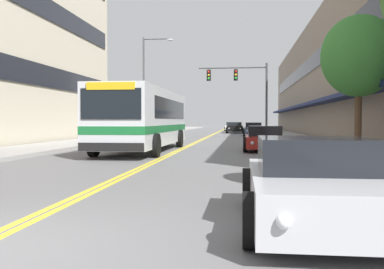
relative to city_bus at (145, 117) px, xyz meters
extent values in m
plane|color=slate|center=(1.67, 20.44, -1.71)|extent=(240.00, 240.00, 0.00)
cube|color=#9E9B96|center=(-5.65, 20.44, -1.62)|extent=(3.64, 106.00, 0.16)
cube|color=#9E9B96|center=(8.99, 20.44, -1.62)|extent=(3.64, 106.00, 0.16)
cube|color=yellow|center=(1.57, 20.44, -1.70)|extent=(0.14, 106.00, 0.01)
cube|color=yellow|center=(1.77, 20.44, -1.70)|extent=(0.14, 106.00, 0.01)
cube|color=black|center=(-7.68, 7.73, 2.69)|extent=(0.08, 18.56, 1.40)
cube|color=black|center=(-7.68, 7.73, 7.08)|extent=(0.08, 18.56, 1.40)
cube|color=gray|center=(15.06, 20.44, 3.68)|extent=(8.00, 68.00, 10.76)
cube|color=navy|center=(10.51, 20.44, 1.19)|extent=(1.10, 61.20, 0.24)
cube|color=black|center=(11.02, 20.44, 4.97)|extent=(0.08, 61.20, 1.40)
cube|color=silver|center=(0.00, -0.10, -0.03)|extent=(2.59, 11.12, 2.66)
cube|color=#196B33|center=(0.00, -0.10, -0.56)|extent=(2.61, 11.14, 0.32)
cube|color=black|center=(0.00, 0.46, 0.40)|extent=(2.62, 8.68, 0.96)
cube|color=black|center=(0.00, -5.68, 0.45)|extent=(2.33, 0.04, 1.17)
cube|color=yellow|center=(0.00, -5.69, 1.12)|extent=(1.87, 0.06, 0.28)
cube|color=black|center=(0.00, -5.70, -1.18)|extent=(2.54, 0.08, 0.32)
cylinder|color=black|center=(-1.33, -3.88, -1.21)|extent=(0.30, 1.00, 1.00)
cylinder|color=black|center=(1.33, -3.88, -1.21)|extent=(0.30, 1.00, 1.00)
cylinder|color=black|center=(-1.33, 2.96, -1.21)|extent=(0.30, 1.00, 1.00)
cylinder|color=black|center=(1.33, 2.96, -1.21)|extent=(0.30, 1.00, 1.00)
cube|color=#BCAD89|center=(-2.66, 16.97, -1.15)|extent=(1.76, 4.50, 0.75)
cube|color=black|center=(-2.66, 17.15, -0.52)|extent=(1.51, 1.98, 0.52)
cylinder|color=black|center=(-3.56, 15.58, -1.37)|extent=(0.22, 0.66, 0.66)
cylinder|color=black|center=(-1.76, 15.58, -1.37)|extent=(0.22, 0.66, 0.66)
cylinder|color=black|center=(-3.56, 18.36, -1.37)|extent=(0.22, 0.66, 0.66)
cylinder|color=black|center=(-1.76, 18.36, -1.37)|extent=(0.22, 0.66, 0.66)
sphere|color=silver|center=(-3.28, 14.70, -1.11)|extent=(0.16, 0.16, 0.16)
sphere|color=silver|center=(-2.05, 14.70, -1.11)|extent=(0.16, 0.16, 0.16)
cube|color=red|center=(-3.29, 19.23, -1.11)|extent=(0.18, 0.04, 0.10)
cube|color=red|center=(-2.03, 19.23, -1.11)|extent=(0.18, 0.04, 0.10)
cube|color=#B7B7BC|center=(5.97, -14.88, -1.22)|extent=(1.85, 4.06, 0.59)
cube|color=black|center=(5.97, -14.72, -0.68)|extent=(1.59, 1.79, 0.49)
cylinder|color=black|center=(5.02, -16.14, -1.37)|extent=(0.22, 0.68, 0.68)
cylinder|color=black|center=(5.02, -13.63, -1.37)|extent=(0.22, 0.68, 0.68)
cylinder|color=black|center=(6.92, -13.63, -1.37)|extent=(0.22, 0.68, 0.68)
sphere|color=silver|center=(5.32, -16.93, -1.19)|extent=(0.16, 0.16, 0.16)
cube|color=red|center=(5.30, -12.85, -1.19)|extent=(0.18, 0.04, 0.10)
cube|color=red|center=(6.63, -12.85, -1.19)|extent=(0.18, 0.04, 0.10)
cube|color=#475675|center=(6.00, 22.40, -1.18)|extent=(1.80, 4.75, 0.68)
cube|color=black|center=(6.00, 22.59, -0.60)|extent=(1.55, 2.09, 0.48)
cylinder|color=black|center=(5.07, 20.92, -1.37)|extent=(0.22, 0.68, 0.68)
cylinder|color=black|center=(6.92, 20.92, -1.37)|extent=(0.22, 0.68, 0.68)
cylinder|color=black|center=(5.07, 23.87, -1.37)|extent=(0.22, 0.68, 0.68)
cylinder|color=black|center=(6.92, 23.87, -1.37)|extent=(0.22, 0.68, 0.68)
sphere|color=silver|center=(5.37, 20.00, -1.15)|extent=(0.16, 0.16, 0.16)
sphere|color=silver|center=(6.62, 20.00, -1.15)|extent=(0.16, 0.16, 0.16)
cube|color=red|center=(5.35, 24.78, -1.15)|extent=(0.18, 0.04, 0.10)
cube|color=red|center=(6.64, 24.78, -1.15)|extent=(0.18, 0.04, 0.10)
cube|color=maroon|center=(6.03, 0.87, -1.24)|extent=(1.91, 4.61, 0.56)
cube|color=black|center=(6.03, 1.05, -0.70)|extent=(1.65, 2.03, 0.50)
cylinder|color=black|center=(5.05, -0.56, -1.36)|extent=(0.22, 0.68, 0.68)
cylinder|color=black|center=(7.01, -0.56, -1.36)|extent=(0.22, 0.68, 0.68)
cylinder|color=black|center=(5.05, 2.30, -1.36)|extent=(0.22, 0.68, 0.68)
cylinder|color=black|center=(7.01, 2.30, -1.36)|extent=(0.22, 0.68, 0.68)
sphere|color=silver|center=(5.36, -1.46, -1.21)|extent=(0.16, 0.16, 0.16)
sphere|color=silver|center=(6.70, -1.46, -1.21)|extent=(0.16, 0.16, 0.16)
cube|color=red|center=(5.34, 3.18, -1.21)|extent=(0.18, 0.04, 0.10)
cube|color=red|center=(6.72, 3.18, -1.21)|extent=(0.18, 0.04, 0.10)
cube|color=black|center=(3.97, 32.18, -1.14)|extent=(1.91, 4.72, 0.75)
cube|color=black|center=(3.97, 32.37, -0.57)|extent=(1.64, 2.08, 0.40)
cylinder|color=black|center=(2.99, 30.72, -1.36)|extent=(0.22, 0.69, 0.69)
cylinder|color=black|center=(4.95, 30.72, -1.36)|extent=(0.22, 0.69, 0.69)
cylinder|color=black|center=(2.99, 33.64, -1.36)|extent=(0.22, 0.69, 0.69)
cylinder|color=black|center=(4.95, 33.64, -1.36)|extent=(0.22, 0.69, 0.69)
sphere|color=silver|center=(3.30, 29.80, -1.11)|extent=(0.16, 0.16, 0.16)
sphere|color=silver|center=(4.64, 29.80, -1.11)|extent=(0.16, 0.16, 0.16)
cube|color=red|center=(3.28, 34.55, -1.11)|extent=(0.18, 0.04, 0.10)
cube|color=red|center=(4.66, 34.55, -1.11)|extent=(0.18, 0.04, 0.10)
cube|color=white|center=(3.32, 41.73, -1.19)|extent=(1.75, 4.05, 0.69)
cube|color=black|center=(3.32, 41.89, -0.62)|extent=(1.50, 1.78, 0.45)
cylinder|color=black|center=(2.42, 40.48, -1.40)|extent=(0.22, 0.62, 0.62)
cylinder|color=black|center=(4.22, 40.48, -1.40)|extent=(0.22, 0.62, 0.62)
cylinder|color=black|center=(2.42, 42.99, -1.40)|extent=(0.22, 0.62, 0.62)
cylinder|color=black|center=(4.22, 42.99, -1.40)|extent=(0.22, 0.62, 0.62)
sphere|color=silver|center=(2.71, 39.69, -1.16)|extent=(0.16, 0.16, 0.16)
sphere|color=silver|center=(3.93, 39.69, -1.16)|extent=(0.16, 0.16, 0.16)
cube|color=red|center=(2.69, 43.77, -1.16)|extent=(0.18, 0.04, 0.10)
cube|color=red|center=(3.95, 43.77, -1.16)|extent=(0.18, 0.04, 0.10)
cylinder|color=#47474C|center=(6.87, 14.65, 1.43)|extent=(0.18, 0.18, 6.28)
cylinder|color=#47474C|center=(4.05, 14.65, 4.22)|extent=(5.64, 0.11, 0.11)
cube|color=black|center=(4.33, 14.65, 3.62)|extent=(0.34, 0.26, 0.92)
sphere|color=red|center=(4.33, 14.49, 3.90)|extent=(0.18, 0.18, 0.18)
sphere|color=yellow|center=(4.33, 14.49, 3.62)|extent=(0.18, 0.18, 0.18)
sphere|color=green|center=(4.33, 14.49, 3.35)|extent=(0.18, 0.18, 0.18)
cylinder|color=black|center=(4.33, 14.65, 4.15)|extent=(0.02, 0.02, 0.14)
cube|color=black|center=(2.08, 14.65, 3.62)|extent=(0.34, 0.26, 0.92)
sphere|color=red|center=(2.08, 14.49, 3.90)|extent=(0.18, 0.18, 0.18)
sphere|color=yellow|center=(2.08, 14.49, 3.62)|extent=(0.18, 0.18, 0.18)
sphere|color=green|center=(2.08, 14.49, 3.35)|extent=(0.18, 0.18, 0.18)
cylinder|color=black|center=(2.08, 14.65, 4.15)|extent=(0.02, 0.02, 0.14)
cylinder|color=#47474C|center=(-3.63, 15.21, 2.65)|extent=(0.16, 0.16, 8.71)
cylinder|color=#47474C|center=(-2.48, 15.21, 6.86)|extent=(2.30, 0.10, 0.10)
ellipsoid|color=#B2B2B7|center=(-1.33, 15.21, 6.76)|extent=(0.56, 0.28, 0.20)
cylinder|color=brown|center=(9.42, -3.79, -0.21)|extent=(0.27, 0.27, 2.66)
ellipsoid|color=#387F33|center=(9.42, -3.79, 2.35)|extent=(2.91, 2.91, 3.20)
cylinder|color=yellow|center=(7.62, -8.10, -1.20)|extent=(0.25, 0.25, 0.69)
sphere|color=yellow|center=(7.62, -8.10, -0.79)|extent=(0.22, 0.22, 0.22)
cylinder|color=yellow|center=(7.46, -8.10, -1.12)|extent=(0.08, 0.11, 0.11)
camera|label=1|loc=(4.91, -21.23, -0.18)|focal=40.00mm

